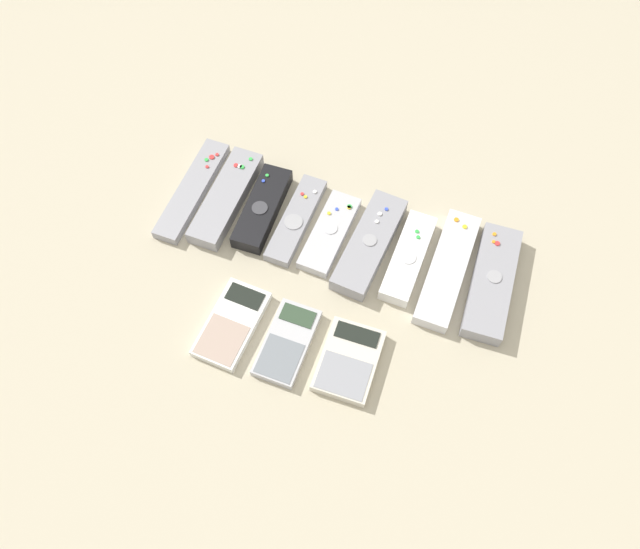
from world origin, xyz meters
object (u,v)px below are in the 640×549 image
(remote_6, at_px, (408,258))
(remote_7, at_px, (448,269))
(remote_8, at_px, (492,282))
(remote_5, at_px, (369,244))
(calculator_0, at_px, (232,324))
(remote_1, at_px, (226,197))
(remote_2, at_px, (262,208))
(remote_4, at_px, (330,233))
(calculator_2, at_px, (349,361))
(calculator_1, at_px, (287,343))
(remote_3, at_px, (296,220))
(remote_0, at_px, (193,190))

(remote_6, xyz_separation_m, remote_7, (0.06, 0.00, -0.00))
(remote_7, distance_m, remote_8, 0.07)
(remote_5, relative_size, calculator_0, 1.40)
(remote_1, height_order, remote_2, same)
(remote_4, distance_m, calculator_2, 0.22)
(calculator_1, relative_size, calculator_2, 1.06)
(remote_7, height_order, remote_8, remote_8)
(remote_1, distance_m, remote_6, 0.32)
(remote_2, relative_size, remote_3, 0.94)
(calculator_0, bearing_deg, remote_3, 86.37)
(remote_2, xyz_separation_m, remote_8, (0.38, 0.00, 0.00))
(remote_1, distance_m, remote_4, 0.18)
(remote_2, distance_m, remote_4, 0.12)
(remote_1, relative_size, calculator_0, 1.40)
(calculator_0, height_order, calculator_2, calculator_2)
(remote_6, bearing_deg, remote_3, 179.10)
(calculator_1, bearing_deg, remote_1, 133.22)
(remote_2, height_order, remote_6, remote_2)
(remote_3, relative_size, remote_6, 1.06)
(remote_2, distance_m, calculator_1, 0.24)
(remote_0, bearing_deg, remote_2, 1.73)
(remote_3, xyz_separation_m, calculator_1, (0.07, -0.20, -0.00))
(remote_0, height_order, calculator_0, remote_0)
(calculator_0, bearing_deg, remote_0, 131.66)
(calculator_1, bearing_deg, remote_6, 57.69)
(remote_6, bearing_deg, calculator_2, -98.22)
(remote_3, bearing_deg, remote_2, -177.93)
(remote_0, xyz_separation_m, remote_3, (0.18, 0.01, 0.00))
(calculator_2, bearing_deg, calculator_0, 179.74)
(remote_4, bearing_deg, remote_1, -178.48)
(remote_2, height_order, calculator_0, remote_2)
(remote_0, bearing_deg, remote_3, 1.47)
(remote_0, height_order, remote_2, remote_2)
(remote_6, distance_m, calculator_0, 0.29)
(calculator_0, xyz_separation_m, calculator_2, (0.18, 0.01, 0.00))
(remote_7, distance_m, calculator_2, 0.22)
(remote_6, bearing_deg, remote_2, 179.77)
(remote_1, height_order, calculator_2, remote_1)
(remote_7, bearing_deg, remote_3, 179.56)
(remote_6, relative_size, calculator_2, 1.35)
(remote_6, height_order, calculator_1, remote_6)
(remote_3, xyz_separation_m, remote_4, (0.06, -0.00, -0.00))
(remote_6, height_order, calculator_0, remote_6)
(remote_8, relative_size, calculator_2, 1.65)
(remote_0, distance_m, calculator_0, 0.26)
(calculator_1, distance_m, calculator_2, 0.09)
(remote_3, bearing_deg, remote_6, -0.79)
(remote_5, bearing_deg, remote_7, 4.64)
(remote_1, bearing_deg, remote_4, -0.67)
(remote_1, distance_m, calculator_2, 0.35)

